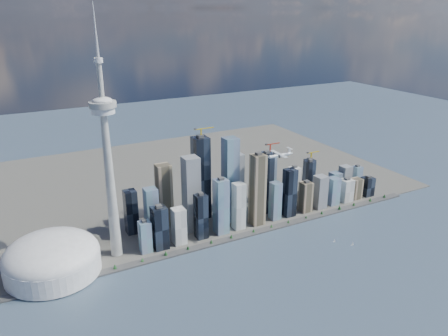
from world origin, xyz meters
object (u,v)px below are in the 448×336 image
airplane (280,155)px  sailboat_west (353,244)px  dome_stadium (52,258)px  needle_tower (108,159)px  sailboat_east (334,241)px

airplane → sailboat_west: airplane is taller
dome_stadium → needle_tower: bearing=4.1°
dome_stadium → airplane: size_ratio=2.95×
airplane → sailboat_west: size_ratio=6.59×
dome_stadium → sailboat_west: (656.23, -212.34, -36.14)m
needle_tower → sailboat_west: needle_tower is taller
needle_tower → sailboat_west: 608.28m
dome_stadium → sailboat_west: size_ratio=19.43×
sailboat_west → dome_stadium: bearing=174.2°
airplane → dome_stadium: bearing=167.7°
dome_stadium → sailboat_east: 654.18m
airplane → sailboat_west: (159.50, -93.24, -225.16)m
needle_tower → dome_stadium: bearing=-175.9°
airplane → needle_tower: bearing=161.3°
sailboat_east → needle_tower: bearing=169.2°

